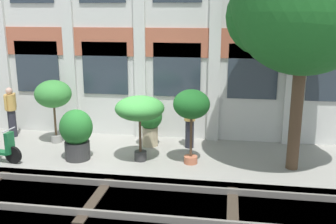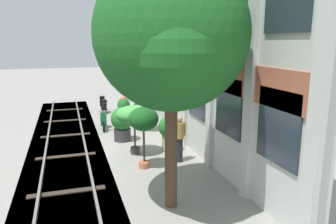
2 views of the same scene
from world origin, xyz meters
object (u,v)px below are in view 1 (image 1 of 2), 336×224
potted_plant_tall_urn (53,95)px  potted_plant_fluted_column (150,121)px  potted_plant_low_pan (140,110)px  potted_plant_stone_basin (76,133)px  potted_plant_terracotta_small (191,106)px  broadleaf_tree (305,6)px  resident_by_doorway (190,120)px  resident_watching_tracks (11,111)px

potted_plant_tall_urn → potted_plant_fluted_column: 3.11m
potted_plant_low_pan → potted_plant_stone_basin: bearing=-174.3°
potted_plant_terracotta_small → potted_plant_tall_urn: (-4.40, 1.09, -0.07)m
broadleaf_tree → resident_by_doorway: broadleaf_tree is taller
potted_plant_tall_urn → potted_plant_low_pan: bearing=-20.2°
potted_plant_stone_basin → potted_plant_fluted_column: 2.31m
resident_by_doorway → potted_plant_tall_urn: bearing=-9.4°
potted_plant_tall_urn → potted_plant_fluted_column: (3.01, 0.18, -0.75)m
broadleaf_tree → potted_plant_fluted_column: bearing=163.5°
potted_plant_terracotta_small → potted_plant_tall_urn: 4.54m
resident_by_doorway → resident_watching_tracks: bearing=-13.4°
resident_by_doorway → potted_plant_stone_basin: bearing=14.1°
broadleaf_tree → potted_plant_tall_urn: (-7.09, 1.03, -2.64)m
potted_plant_stone_basin → potted_plant_low_pan: size_ratio=0.78×
potted_plant_fluted_column → resident_by_doorway: resident_by_doorway is taller
potted_plant_fluted_column → resident_watching_tracks: resident_watching_tracks is taller
potted_plant_tall_urn → potted_plant_low_pan: potted_plant_tall_urn is taller
broadleaf_tree → potted_plant_fluted_column: size_ratio=4.55×
potted_plant_terracotta_small → resident_watching_tracks: (-6.08, 1.44, -0.71)m
potted_plant_stone_basin → potted_plant_low_pan: 1.91m
potted_plant_low_pan → resident_watching_tracks: size_ratio=1.10×
resident_by_doorway → resident_watching_tracks: (-5.91, 0.16, 0.02)m
potted_plant_terracotta_small → potted_plant_stone_basin: size_ratio=1.43×
potted_plant_tall_urn → potted_plant_low_pan: (3.00, -1.10, -0.07)m
potted_plant_tall_urn → potted_plant_fluted_column: size_ratio=1.50×
potted_plant_stone_basin → potted_plant_terracotta_small: bearing=3.4°
potted_plant_tall_urn → resident_by_doorway: (4.23, 0.19, -0.66)m
potted_plant_terracotta_small → resident_by_doorway: size_ratio=1.26×
potted_plant_tall_urn → resident_watching_tracks: potted_plant_tall_urn is taller
potted_plant_low_pan → potted_plant_fluted_column: size_ratio=1.37×
broadleaf_tree → potted_plant_tall_urn: bearing=171.8°
potted_plant_tall_urn → resident_by_doorway: size_ratio=1.23×
potted_plant_low_pan → resident_by_doorway: size_ratio=1.12×
potted_plant_stone_basin → resident_watching_tracks: size_ratio=0.87×
potted_plant_tall_urn → broadleaf_tree: bearing=-8.2°
potted_plant_stone_basin → resident_by_doorway: size_ratio=0.88×
potted_plant_low_pan → potted_plant_fluted_column: (0.01, 1.29, -0.68)m
potted_plant_stone_basin → potted_plant_low_pan: bearing=5.7°
potted_plant_low_pan → potted_plant_fluted_column: 1.45m
potted_plant_terracotta_small → broadleaf_tree: bearing=1.4°
potted_plant_tall_urn → resident_watching_tracks: (-1.68, 0.35, -0.65)m
broadleaf_tree → potted_plant_low_pan: bearing=-178.9°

